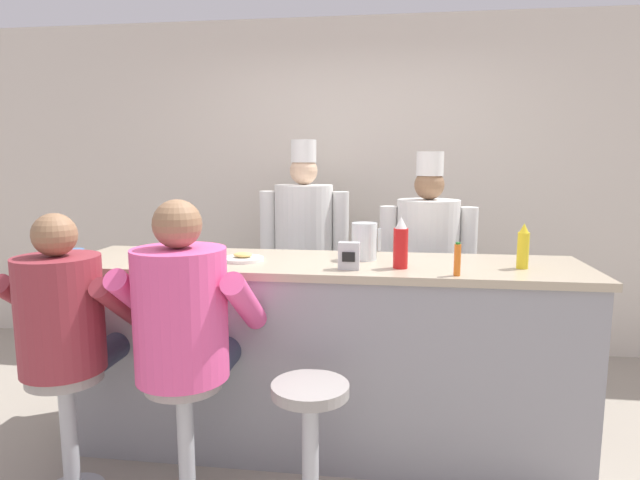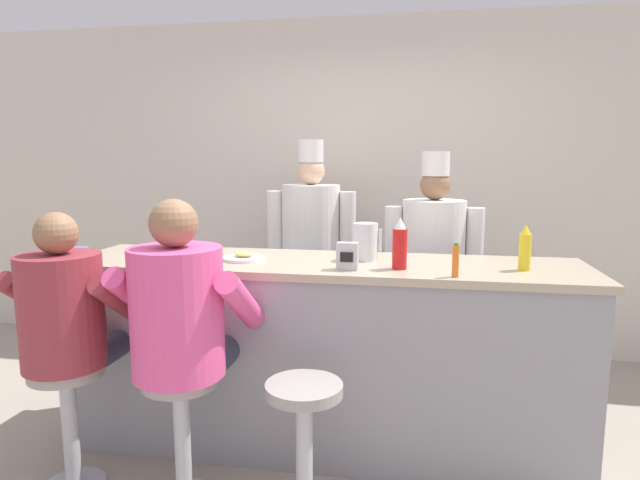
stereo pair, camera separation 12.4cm
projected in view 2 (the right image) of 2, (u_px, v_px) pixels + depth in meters
The scene contains 16 objects.
ground_plane at pixel (309, 477), 2.68m from camera, with size 20.00×20.00×0.00m, color #9E9384.
wall_back at pixel (357, 187), 4.42m from camera, with size 10.00×0.06×2.70m.
diner_counter at pixel (322, 353), 2.94m from camera, with size 2.76×0.69×1.03m.
ketchup_bottle_red at pixel (400, 245), 2.64m from camera, with size 0.07×0.07×0.26m.
mustard_bottle_yellow at pixel (525, 249), 2.61m from camera, with size 0.06×0.06×0.23m.
hot_sauce_bottle_orange at pixel (456, 261), 2.46m from camera, with size 0.03×0.03×0.16m.
water_pitcher_clear at pixel (365, 242), 2.88m from camera, with size 0.16×0.14×0.20m.
breakfast_plate at pixel (244, 258), 2.89m from camera, with size 0.23×0.23×0.05m.
cereal_bowl at pixel (169, 254), 2.93m from camera, with size 0.17×0.17×0.05m.
coffee_mug_blue at pixel (81, 254), 2.84m from camera, with size 0.13×0.09×0.08m.
napkin_dispenser_chrome at pixel (347, 256), 2.63m from camera, with size 0.10×0.06×0.14m.
diner_seated_maroon at pixel (67, 320), 2.50m from camera, with size 0.57×0.56×1.34m.
diner_seated_pink at pixel (181, 319), 2.40m from camera, with size 0.62×0.61×1.41m.
empty_stool_round at pixel (304, 428), 2.33m from camera, with size 0.34×0.34×0.62m.
cook_in_whites_near at pixel (311, 244), 4.01m from camera, with size 0.67×0.43×1.72m.
cook_in_whites_far at pixel (433, 264), 3.51m from camera, with size 0.63×0.41×1.63m.
Camera 2 is at (0.50, -2.42, 1.57)m, focal length 30.00 mm.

